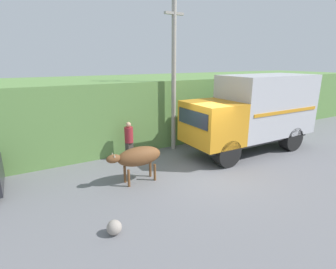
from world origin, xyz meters
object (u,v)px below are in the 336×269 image
Objects in this scene: cargo_truck at (255,111)px; brown_cow at (138,157)px; pedestrian_on_hill at (129,139)px; utility_pole at (174,73)px; roadside_rock at (114,227)px.

cargo_truck reaches higher than brown_cow.
pedestrian_on_hill is (0.54, 2.21, -0.04)m from brown_cow.
pedestrian_on_hill is 0.24× the size of utility_pole.
brown_cow is 2.28m from pedestrian_on_hill.
roadside_rock is (-4.60, -4.84, -3.37)m from utility_pole.
cargo_truck reaches higher than roadside_rock.
cargo_truck is 17.34× the size of roadside_rock.
cargo_truck is at bearing -33.23° from utility_pole.
brown_cow is at bearing -139.62° from utility_pole.
roadside_rock is (-1.70, -2.38, -0.75)m from brown_cow.
pedestrian_on_hill is at bearing 164.76° from cargo_truck.
roadside_rock is at bearing -124.57° from brown_cow.
brown_cow is at bearing 54.46° from roadside_rock.
utility_pole reaches higher than roadside_rock.
brown_cow is at bearing 50.55° from pedestrian_on_hill.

